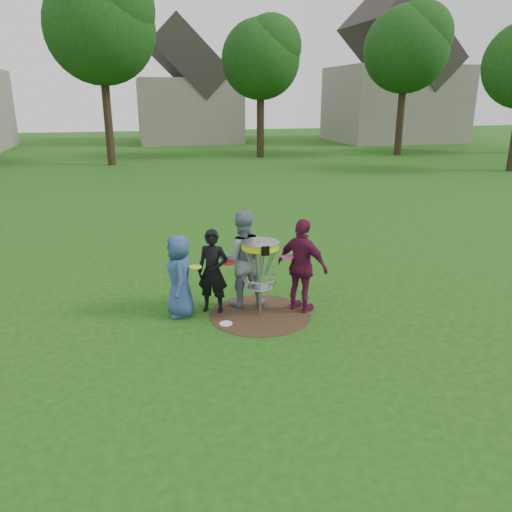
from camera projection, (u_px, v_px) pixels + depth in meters
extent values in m
plane|color=#19470F|center=(260.00, 315.00, 8.84)|extent=(100.00, 100.00, 0.00)
cylinder|color=#47331E|center=(260.00, 314.00, 8.84)|extent=(1.80, 1.80, 0.01)
imported|color=navy|center=(179.00, 276.00, 8.61)|extent=(0.48, 0.73, 1.46)
imported|color=black|center=(213.00, 271.00, 8.77)|extent=(0.65, 0.56, 1.51)
imported|color=slate|center=(242.00, 259.00, 9.00)|extent=(0.90, 0.72, 1.79)
imported|color=#5A1434|center=(302.00, 266.00, 8.76)|extent=(0.95, 1.03, 1.69)
cylinder|color=white|center=(226.00, 324.00, 8.46)|extent=(0.22, 0.22, 0.02)
cylinder|color=#9EA0A5|center=(260.00, 278.00, 8.63)|extent=(0.05, 0.05, 1.38)
cylinder|color=#D8D90B|center=(260.00, 246.00, 8.44)|extent=(0.64, 0.64, 0.10)
cylinder|color=#9EA0A5|center=(260.00, 242.00, 8.43)|extent=(0.66, 0.66, 0.01)
cube|color=black|center=(265.00, 251.00, 8.14)|extent=(0.14, 0.02, 0.16)
torus|color=#9EA0A5|center=(260.00, 278.00, 8.62)|extent=(0.62, 0.62, 0.02)
torus|color=#9EA0A5|center=(260.00, 286.00, 8.67)|extent=(0.50, 0.50, 0.02)
cylinder|color=#9EA0A5|center=(260.00, 287.00, 8.67)|extent=(0.44, 0.44, 0.01)
cylinder|color=#B8FF1C|center=(195.00, 267.00, 8.56)|extent=(0.22, 0.22, 0.02)
cylinder|color=red|center=(228.00, 263.00, 8.66)|extent=(0.22, 0.22, 0.02)
cylinder|color=#F741D0|center=(251.00, 252.00, 8.72)|extent=(0.22, 0.22, 0.02)
cylinder|color=#E43C8F|center=(287.00, 257.00, 8.63)|extent=(0.22, 0.22, 0.02)
cylinder|color=#38281C|center=(108.00, 122.00, 27.28)|extent=(0.46, 0.46, 4.62)
sphere|color=#164211|center=(100.00, 28.00, 25.82)|extent=(5.72, 5.72, 5.72)
cylinder|color=#38281C|center=(260.00, 126.00, 30.88)|extent=(0.46, 0.46, 3.78)
sphere|color=#164211|center=(261.00, 59.00, 29.69)|extent=(4.68, 4.68, 4.68)
cylinder|color=#38281C|center=(400.00, 122.00, 31.99)|extent=(0.46, 0.46, 4.20)
sphere|color=#164211|center=(406.00, 50.00, 30.67)|extent=(5.20, 5.20, 5.20)
cube|color=gray|center=(189.00, 111.00, 41.07)|extent=(8.00, 7.00, 5.00)
cube|color=#2D2826|center=(186.00, 60.00, 39.86)|extent=(6.11, 7.14, 6.11)
cube|color=gray|center=(394.00, 104.00, 42.10)|extent=(10.00, 8.00, 6.00)
cube|color=#2D2826|center=(399.00, 43.00, 40.63)|extent=(7.64, 8.16, 7.64)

